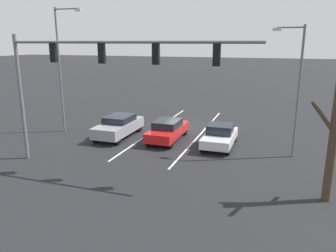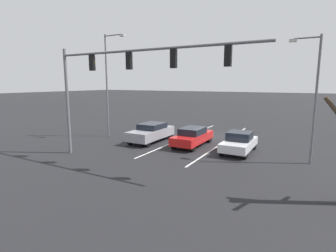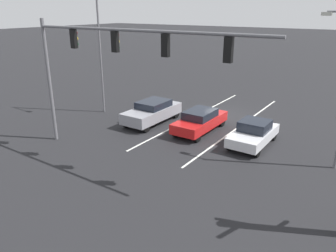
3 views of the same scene
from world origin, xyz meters
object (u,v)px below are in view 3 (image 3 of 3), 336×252
at_px(car_silver_leftlane_front, 254,133).
at_px(traffic_signal_gantry, 105,55).
at_px(street_lamp_right_shoulder, 102,44).
at_px(car_red_midlane_front, 200,120).
at_px(car_gray_rightlane_front, 152,111).

distance_m(car_silver_leftlane_front, traffic_signal_gantry, 9.38).
bearing_deg(car_silver_leftlane_front, street_lamp_right_shoulder, 0.82).
xyz_separation_m(car_red_midlane_front, street_lamp_right_shoulder, (7.90, 0.40, 4.39)).
bearing_deg(street_lamp_right_shoulder, traffic_signal_gantry, 136.03).
xyz_separation_m(car_gray_rightlane_front, street_lamp_right_shoulder, (4.31, 0.11, 4.34)).
relative_size(car_gray_rightlane_front, traffic_signal_gantry, 0.36).
distance_m(traffic_signal_gantry, street_lamp_right_shoulder, 8.17).
height_order(car_gray_rightlane_front, street_lamp_right_shoulder, street_lamp_right_shoulder).
xyz_separation_m(car_red_midlane_front, car_gray_rightlane_front, (3.59, 0.29, 0.05)).
distance_m(car_gray_rightlane_front, street_lamp_right_shoulder, 6.12).
height_order(car_red_midlane_front, traffic_signal_gantry, traffic_signal_gantry).
bearing_deg(car_gray_rightlane_front, street_lamp_right_shoulder, 1.52).
distance_m(car_red_midlane_front, car_gray_rightlane_front, 3.60).
height_order(car_red_midlane_front, car_gray_rightlane_front, car_gray_rightlane_front).
bearing_deg(car_gray_rightlane_front, traffic_signal_gantry, 105.12).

